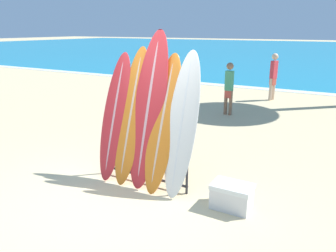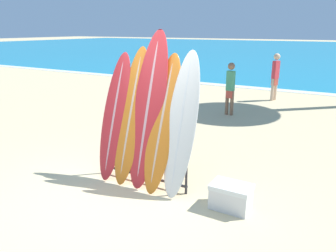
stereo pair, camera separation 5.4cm
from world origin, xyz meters
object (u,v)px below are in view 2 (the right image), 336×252
surfboard_rack (144,159)px  surfboard_slot_2 (148,109)px  surfboard_slot_3 (162,123)px  surfboard_slot_1 (131,115)px  surfboard_slot_0 (115,116)px  person_near_water (275,75)px  person_mid_beach (230,87)px  cooler_box (231,196)px  surfboard_slot_4 (182,124)px

surfboard_rack → surfboard_slot_2: 0.85m
surfboard_rack → surfboard_slot_3: 0.73m
surfboard_slot_1 → surfboard_slot_2: (0.32, 0.03, 0.14)m
surfboard_slot_0 → surfboard_rack: bearing=-6.2°
surfboard_slot_2 → surfboard_rack: bearing=-99.0°
surfboard_rack → person_near_water: bearing=87.5°
person_mid_beach → cooler_box: bearing=-62.7°
surfboard_rack → surfboard_slot_0: (-0.64, 0.07, 0.65)m
surfboard_slot_1 → surfboard_slot_3: 0.62m
surfboard_slot_2 → surfboard_slot_3: (0.30, -0.05, -0.18)m
surfboard_slot_0 → surfboard_slot_1: surfboard_slot_1 is taller
surfboard_slot_1 → cooler_box: size_ratio=3.89×
surfboard_slot_4 → surfboard_slot_0: bearing=-179.8°
surfboard_slot_1 → person_near_water: surfboard_slot_1 is taller
person_near_water → surfboard_rack: bearing=-159.5°
cooler_box → person_near_water: bearing=98.6°
surfboard_slot_1 → surfboard_slot_2: size_ratio=0.89×
surfboard_rack → person_near_water: size_ratio=0.96×
surfboard_slot_4 → person_near_water: size_ratio=1.32×
person_near_water → surfboard_slot_0: bearing=-164.1°
surfboard_slot_0 → person_mid_beach: bearing=86.6°
surfboard_slot_0 → surfboard_slot_3: (0.95, 0.01, 0.01)m
surfboard_slot_1 → surfboard_slot_3: surfboard_slot_1 is taller
surfboard_slot_4 → surfboard_slot_3: bearing=179.3°
surfboard_slot_4 → person_near_water: surfboard_slot_4 is taller
surfboard_slot_2 → person_mid_beach: bearing=94.1°
surfboard_slot_3 → cooler_box: 1.53m
person_mid_beach → surfboard_slot_3: bearing=-75.3°
surfboard_slot_3 → surfboard_slot_4: bearing=-0.7°
surfboard_slot_3 → surfboard_slot_0: bearing=-179.4°
surfboard_slot_0 → surfboard_slot_3: surfboard_slot_3 is taller
surfboard_slot_2 → cooler_box: 1.88m
surfboard_slot_3 → person_near_water: surfboard_slot_3 is taller
surfboard_slot_3 → person_mid_beach: 5.07m
surfboard_rack → cooler_box: 1.57m
surfboard_slot_0 → person_mid_beach: surfboard_slot_0 is taller
surfboard_slot_4 → person_near_water: 7.85m
surfboard_slot_1 → person_near_water: size_ratio=1.34×
surfboard_rack → cooler_box: (1.55, -0.06, -0.24)m
person_mid_beach → cooler_box: 5.54m
surfboard_slot_0 → person_mid_beach: size_ratio=1.37×
surfboard_slot_4 → surfboard_rack: bearing=-173.6°
surfboard_slot_1 → cooler_box: 2.08m
surfboard_slot_3 → surfboard_rack: bearing=-166.1°
surfboard_slot_4 → surfboard_slot_1: bearing=178.9°
surfboard_rack → surfboard_slot_2: size_ratio=0.64×
surfboard_slot_0 → surfboard_slot_4: 1.30m
surfboard_slot_1 → person_mid_beach: 5.02m
surfboard_slot_0 → cooler_box: (2.19, -0.13, -0.88)m
surfboard_slot_3 → person_near_water: 7.84m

